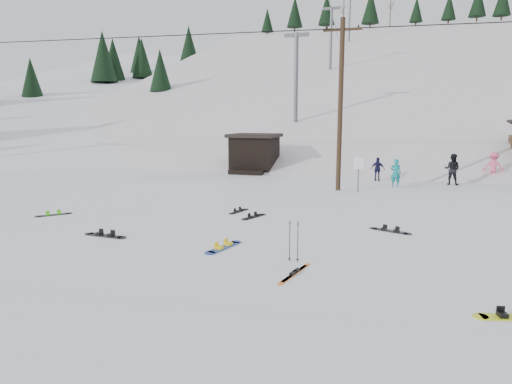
% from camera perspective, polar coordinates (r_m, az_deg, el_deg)
% --- Properties ---
extents(ground, '(200.00, 200.00, 0.00)m').
position_cam_1_polar(ground, '(12.57, -7.63, -8.99)').
color(ground, white).
rests_on(ground, ground).
extents(ski_slope, '(60.00, 85.24, 65.97)m').
position_cam_1_polar(ski_slope, '(67.87, 12.74, -4.47)').
color(ski_slope, silver).
rests_on(ski_slope, ground).
extents(ridge_left, '(47.54, 95.03, 58.38)m').
position_cam_1_polar(ridge_left, '(73.28, -17.10, -2.84)').
color(ridge_left, white).
rests_on(ridge_left, ground).
extents(treeline_left, '(20.00, 64.00, 10.00)m').
position_cam_1_polar(treeline_left, '(64.23, -20.14, 5.26)').
color(treeline_left, black).
rests_on(treeline_left, ground).
extents(treeline_crest, '(50.00, 6.00, 10.00)m').
position_cam_1_polar(treeline_crest, '(96.99, 14.58, 6.72)').
color(treeline_crest, black).
rests_on(treeline_crest, ski_slope).
extents(utility_pole, '(2.00, 0.26, 9.00)m').
position_cam_1_polar(utility_pole, '(24.98, 10.51, 10.90)').
color(utility_pole, '#3A2819').
rests_on(utility_pole, ground).
extents(trail_sign, '(0.50, 0.09, 1.85)m').
position_cam_1_polar(trail_sign, '(24.58, 12.70, 2.90)').
color(trail_sign, '#595B60').
rests_on(trail_sign, ground).
extents(lift_hut, '(3.40, 4.10, 2.75)m').
position_cam_1_polar(lift_hut, '(33.40, -0.19, 4.93)').
color(lift_hut, black).
rests_on(lift_hut, ground).
extents(lift_tower_near, '(2.20, 0.36, 8.00)m').
position_cam_1_polar(lift_tower_near, '(41.97, 5.05, 14.67)').
color(lift_tower_near, '#595B60').
rests_on(lift_tower_near, ski_slope).
extents(lift_tower_mid, '(2.20, 0.36, 8.00)m').
position_cam_1_polar(lift_tower_mid, '(62.34, 9.36, 18.85)').
color(lift_tower_mid, '#595B60').
rests_on(lift_tower_mid, ski_slope).
extents(lift_tower_far, '(2.20, 0.36, 8.00)m').
position_cam_1_polar(lift_tower_far, '(83.03, 11.62, 20.92)').
color(lift_tower_far, '#595B60').
rests_on(lift_tower_far, ski_slope).
extents(hero_snowboard, '(0.64, 1.66, 0.12)m').
position_cam_1_polar(hero_snowboard, '(14.02, -4.07, -6.85)').
color(hero_snowboard, '#193DA5').
rests_on(hero_snowboard, ground).
extents(hero_skis, '(0.47, 1.78, 0.09)m').
position_cam_1_polar(hero_skis, '(11.78, 4.85, -10.06)').
color(hero_skis, '#E15917').
rests_on(hero_skis, ground).
extents(ski_poles, '(0.31, 0.08, 1.12)m').
position_cam_1_polar(ski_poles, '(12.64, 4.74, -6.12)').
color(ski_poles, black).
rests_on(ski_poles, ground).
extents(board_scatter_a, '(1.65, 0.42, 0.12)m').
position_cam_1_polar(board_scatter_a, '(16.12, -18.31, -5.16)').
color(board_scatter_a, black).
rests_on(board_scatter_a, ground).
extents(board_scatter_b, '(0.50, 1.29, 0.09)m').
position_cam_1_polar(board_scatter_b, '(19.23, -2.17, -2.40)').
color(board_scatter_b, black).
rests_on(board_scatter_b, ground).
extents(board_scatter_c, '(1.03, 1.16, 0.10)m').
position_cam_1_polar(board_scatter_c, '(20.28, -23.96, -2.59)').
color(board_scatter_c, black).
rests_on(board_scatter_c, ground).
extents(board_scatter_d, '(1.44, 0.74, 0.11)m').
position_cam_1_polar(board_scatter_d, '(16.61, 16.43, -4.65)').
color(board_scatter_d, black).
rests_on(board_scatter_d, ground).
extents(board_scatter_f, '(0.66, 1.36, 0.10)m').
position_cam_1_polar(board_scatter_f, '(18.16, -0.28, -3.09)').
color(board_scatter_f, black).
rests_on(board_scatter_f, ground).
extents(skier_teal, '(0.58, 0.38, 1.59)m').
position_cam_1_polar(skier_teal, '(27.16, 17.06, 2.30)').
color(skier_teal, '#0D7E83').
rests_on(skier_teal, ground).
extents(skier_dark, '(1.04, 0.91, 1.83)m').
position_cam_1_polar(skier_dark, '(29.16, 23.32, 2.63)').
color(skier_dark, black).
rests_on(skier_dark, ground).
extents(skier_pink, '(1.25, 0.84, 1.79)m').
position_cam_1_polar(skier_pink, '(32.10, 27.55, 2.85)').
color(skier_pink, '#E95281').
rests_on(skier_pink, ground).
extents(skier_navy, '(0.91, 0.51, 1.46)m').
position_cam_1_polar(skier_navy, '(29.44, 14.97, 2.78)').
color(skier_navy, '#161638').
rests_on(skier_navy, ground).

